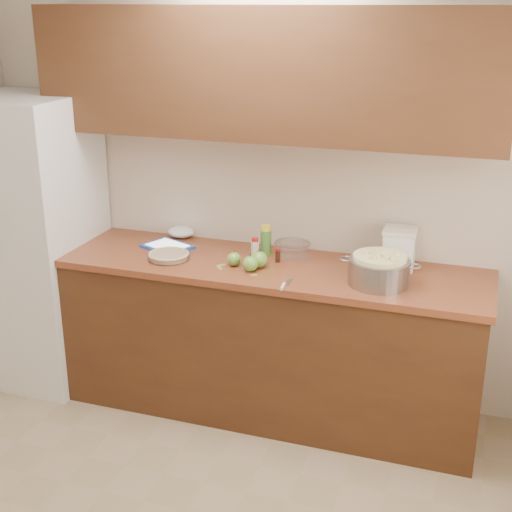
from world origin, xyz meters
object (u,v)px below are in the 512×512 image
(flour_canister, at_px, (399,248))
(tablet, at_px, (168,247))
(colander, at_px, (379,270))
(pie, at_px, (169,256))

(flour_canister, xyz_separation_m, tablet, (-1.36, -0.12, -0.10))
(colander, bearing_deg, tablet, 172.75)
(colander, bearing_deg, pie, -179.52)
(colander, height_order, flour_canister, flour_canister)
(flour_canister, distance_m, tablet, 1.37)
(pie, xyz_separation_m, tablet, (-0.09, 0.17, -0.01))
(pie, bearing_deg, colander, 0.48)
(colander, distance_m, flour_canister, 0.29)
(pie, relative_size, tablet, 0.74)
(flour_canister, bearing_deg, pie, -167.00)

